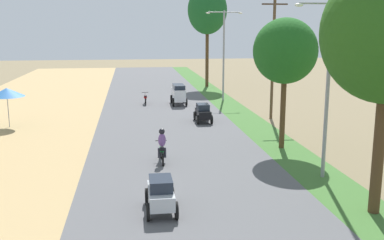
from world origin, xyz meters
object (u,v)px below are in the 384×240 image
(vendor_umbrella, at_px, (7,92))
(streetlamp_mid, at_px, (224,49))
(utility_pole_near, at_px, (273,56))
(motorbike_foreground_rider, at_px, (162,146))
(median_tree_second, at_px, (285,51))
(car_van_white, at_px, (179,93))
(car_hatchback_black, at_px, (203,112))
(motorbike_ahead_second, at_px, (145,98))
(car_hatchback_silver, at_px, (161,193))
(streetlamp_near, at_px, (328,77))
(median_tree_third, at_px, (207,10))

(vendor_umbrella, xyz_separation_m, streetlamp_mid, (15.88, 8.85, 2.21))
(vendor_umbrella, distance_m, utility_pole_near, 17.78)
(motorbike_foreground_rider, bearing_deg, median_tree_second, 16.20)
(utility_pole_near, height_order, car_van_white, utility_pole_near)
(car_hatchback_black, xyz_separation_m, motorbike_ahead_second, (-3.59, 7.82, -0.17))
(streetlamp_mid, bearing_deg, car_hatchback_silver, -106.59)
(car_hatchback_silver, bearing_deg, median_tree_second, 48.03)
(vendor_umbrella, height_order, streetlamp_near, streetlamp_near)
(streetlamp_mid, relative_size, utility_pole_near, 0.92)
(car_van_white, bearing_deg, motorbike_ahead_second, 168.10)
(streetlamp_mid, bearing_deg, motorbike_foreground_rider, -110.26)
(streetlamp_near, height_order, motorbike_foreground_rider, streetlamp_near)
(streetlamp_mid, height_order, motorbike_ahead_second, streetlamp_mid)
(vendor_umbrella, distance_m, median_tree_second, 17.58)
(vendor_umbrella, relative_size, car_van_white, 1.05)
(car_hatchback_silver, bearing_deg, motorbike_foreground_rider, 85.54)
(utility_pole_near, xyz_separation_m, car_hatchback_silver, (-8.90, -15.73, -3.64))
(streetlamp_mid, bearing_deg, motorbike_ahead_second, -169.50)
(utility_pole_near, xyz_separation_m, motorbike_foreground_rider, (-8.45, -9.88, -3.53))
(car_van_white, bearing_deg, median_tree_second, -74.56)
(median_tree_second, relative_size, median_tree_third, 0.64)
(streetlamp_near, distance_m, car_hatchback_black, 12.94)
(car_hatchback_silver, distance_m, motorbike_foreground_rider, 5.87)
(car_van_white, bearing_deg, streetlamp_near, -77.87)
(car_hatchback_silver, distance_m, car_van_white, 22.31)
(median_tree_second, xyz_separation_m, median_tree_third, (0.35, 25.77, 2.99))
(motorbike_foreground_rider, distance_m, motorbike_ahead_second, 16.83)
(streetlamp_near, bearing_deg, median_tree_third, 89.67)
(car_hatchback_silver, height_order, motorbike_ahead_second, car_hatchback_silver)
(car_hatchback_silver, bearing_deg, car_van_white, 82.27)
(motorbike_ahead_second, bearing_deg, streetlamp_near, -70.90)
(car_hatchback_silver, distance_m, car_hatchback_black, 15.35)
(median_tree_second, bearing_deg, car_van_white, 105.44)
(vendor_umbrella, xyz_separation_m, car_hatchback_silver, (8.74, -15.10, -1.56))
(utility_pole_near, xyz_separation_m, car_van_white, (-5.91, 6.37, -3.36))
(median_tree_second, distance_m, motorbike_ahead_second, 16.99)
(car_hatchback_silver, height_order, motorbike_foreground_rider, motorbike_foreground_rider)
(median_tree_third, xyz_separation_m, car_hatchback_black, (-3.45, -18.66, -7.38))
(vendor_umbrella, relative_size, motorbike_foreground_rider, 1.40)
(utility_pole_near, relative_size, car_hatchback_black, 4.19)
(streetlamp_mid, height_order, car_hatchback_silver, streetlamp_mid)
(median_tree_third, distance_m, car_hatchback_black, 20.36)
(streetlamp_mid, bearing_deg, streetlamp_near, -90.00)
(vendor_umbrella, height_order, car_hatchback_black, vendor_umbrella)
(car_hatchback_silver, relative_size, motorbike_ahead_second, 1.11)
(streetlamp_mid, relative_size, car_hatchback_silver, 3.85)
(utility_pole_near, relative_size, motorbike_foreground_rider, 4.67)
(median_tree_second, xyz_separation_m, car_hatchback_silver, (-6.97, -7.74, -4.40))
(vendor_umbrella, bearing_deg, car_van_white, 30.80)
(median_tree_second, relative_size, utility_pole_near, 0.81)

